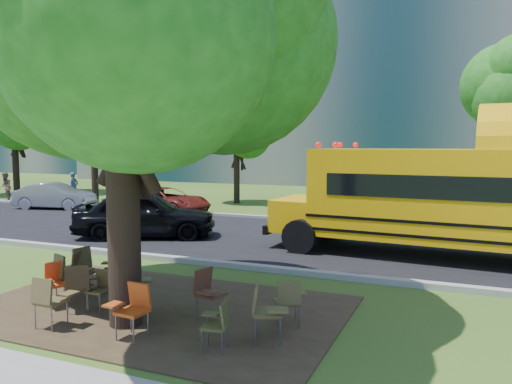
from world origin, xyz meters
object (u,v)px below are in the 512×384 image
at_px(chair_5, 133,305).
at_px(chair_4, 49,297).
at_px(chair_1, 66,272).
at_px(chair_6, 218,321).
at_px(chair_11, 131,286).
at_px(chair_14, 56,279).
at_px(bg_car_red, 166,201).
at_px(chair_12, 208,289).
at_px(chair_8, 79,263).
at_px(black_car, 145,215).
at_px(chair_10, 83,268).
at_px(chair_9, 114,266).
at_px(pedestrian_b, 5,187).
at_px(bg_car_silver, 55,196).
at_px(pedestrian_a, 74,187).
at_px(chair_2, 79,283).
at_px(chair_3, 99,286).
at_px(chair_13, 290,298).
at_px(chair_7, 265,307).

bearing_deg(chair_5, chair_4, 12.30).
xyz_separation_m(chair_1, chair_6, (3.95, -1.06, -0.10)).
xyz_separation_m(chair_1, chair_11, (1.82, -0.34, 0.01)).
height_order(chair_14, bg_car_red, bg_car_red).
distance_m(chair_12, chair_14, 3.12).
bearing_deg(chair_8, bg_car_red, 34.64).
xyz_separation_m(chair_12, black_car, (-5.71, 6.21, 0.22)).
xyz_separation_m(chair_4, black_car, (-3.48, 7.65, 0.23)).
bearing_deg(chair_4, chair_1, 123.69).
height_order(chair_4, chair_8, chair_8).
bearing_deg(chair_10, chair_8, -137.15).
height_order(chair_5, chair_12, chair_12).
bearing_deg(chair_9, pedestrian_b, 30.00).
height_order(chair_14, black_car, black_car).
height_order(chair_9, bg_car_silver, bg_car_silver).
xyz_separation_m(chair_14, black_car, (-2.61, 6.64, 0.27)).
bearing_deg(chair_10, pedestrian_b, -138.04).
xyz_separation_m(chair_8, pedestrian_a, (-12.45, 13.28, 0.22)).
bearing_deg(chair_12, bg_car_red, -128.40).
height_order(chair_5, bg_car_red, bg_car_red).
bearing_deg(pedestrian_a, chair_14, -137.66).
bearing_deg(chair_5, pedestrian_b, -31.92).
relative_size(chair_9, black_car, 0.18).
relative_size(chair_2, chair_6, 1.17).
bearing_deg(pedestrian_b, chair_5, 2.61).
height_order(chair_4, pedestrian_b, pedestrian_b).
bearing_deg(chair_1, chair_3, 7.51).
xyz_separation_m(chair_8, bg_car_red, (-4.86, 10.82, 0.02)).
distance_m(chair_4, bg_car_red, 14.24).
relative_size(chair_3, chair_8, 0.83).
relative_size(chair_6, black_car, 0.17).
distance_m(chair_2, chair_10, 1.30).
bearing_deg(chair_13, chair_10, 148.73).
bearing_deg(chair_12, chair_3, -64.82).
bearing_deg(chair_7, pedestrian_b, -141.73).
height_order(chair_7, chair_13, chair_7).
bearing_deg(black_car, chair_1, 177.37).
distance_m(chair_2, chair_9, 1.55).
xyz_separation_m(bg_car_silver, pedestrian_a, (-1.69, 3.11, 0.17)).
bearing_deg(pedestrian_b, chair_6, 4.83).
bearing_deg(black_car, chair_14, 176.77).
bearing_deg(pedestrian_a, chair_1, -137.09).
bearing_deg(chair_1, chair_13, 25.20).
bearing_deg(chair_1, chair_4, -33.82).
bearing_deg(bg_car_red, chair_14, -148.35).
relative_size(chair_9, bg_car_red, 0.19).
bearing_deg(chair_12, pedestrian_b, -106.93).
bearing_deg(chair_6, chair_13, -38.31).
height_order(bg_car_red, pedestrian_a, pedestrian_a).
distance_m(chair_14, bg_car_silver, 15.79).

